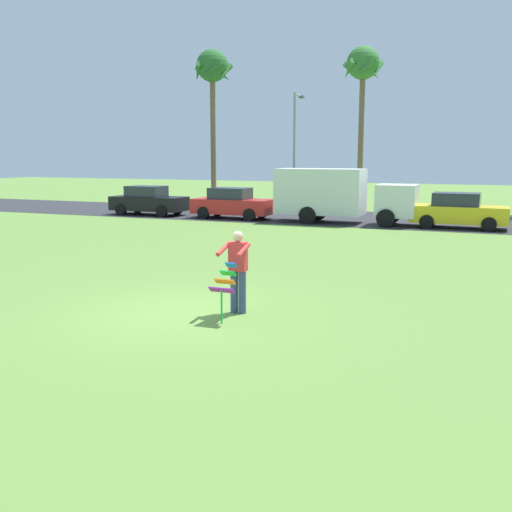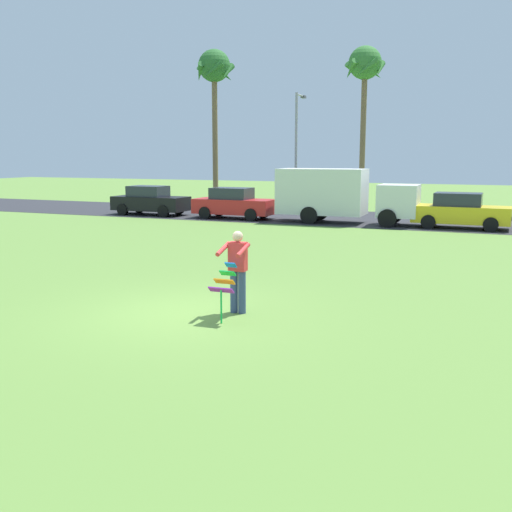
% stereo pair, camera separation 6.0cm
% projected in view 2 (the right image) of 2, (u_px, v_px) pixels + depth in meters
% --- Properties ---
extents(ground_plane, '(120.00, 120.00, 0.00)m').
position_uv_depth(ground_plane, '(183.00, 313.00, 12.29)').
color(ground_plane, olive).
extents(road_strip, '(120.00, 8.00, 0.01)m').
position_uv_depth(road_strip, '(370.00, 219.00, 30.35)').
color(road_strip, '#2D2D33').
rests_on(road_strip, ground).
extents(person_kite_flyer, '(0.54, 0.66, 1.73)m').
position_uv_depth(person_kite_flyer, '(237.00, 268.00, 12.12)').
color(person_kite_flyer, '#384772').
rests_on(person_kite_flyer, ground).
extents(kite_held, '(0.52, 0.64, 1.14)m').
position_uv_depth(kite_held, '(224.00, 283.00, 11.54)').
color(kite_held, blue).
rests_on(kite_held, ground).
extents(parked_car_black, '(4.22, 1.88, 1.60)m').
position_uv_depth(parked_car_black, '(150.00, 201.00, 32.38)').
color(parked_car_black, black).
rests_on(parked_car_black, ground).
extents(parked_car_red, '(4.23, 1.90, 1.60)m').
position_uv_depth(parked_car_red, '(234.00, 204.00, 30.50)').
color(parked_car_red, red).
rests_on(parked_car_red, ground).
extents(parked_truck_white_box, '(6.71, 2.16, 2.62)m').
position_uv_depth(parked_truck_white_box, '(338.00, 194.00, 28.33)').
color(parked_truck_white_box, silver).
rests_on(parked_truck_white_box, ground).
extents(parked_car_yellow, '(4.24, 1.91, 1.60)m').
position_uv_depth(parked_car_yellow, '(460.00, 211.00, 26.35)').
color(parked_car_yellow, yellow).
rests_on(parked_car_yellow, ground).
extents(palm_tree_left_near, '(2.58, 2.71, 10.12)m').
position_uv_depth(palm_tree_left_near, '(214.00, 74.00, 38.50)').
color(palm_tree_left_near, brown).
rests_on(palm_tree_left_near, ground).
extents(palm_tree_right_near, '(2.58, 2.71, 10.13)m').
position_uv_depth(palm_tree_right_near, '(365.00, 71.00, 37.37)').
color(palm_tree_right_near, brown).
rests_on(palm_tree_right_near, ground).
extents(streetlight_pole, '(0.24, 1.65, 7.00)m').
position_uv_depth(streetlight_pole, '(297.00, 143.00, 35.92)').
color(streetlight_pole, '#9E9EA3').
rests_on(streetlight_pole, ground).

